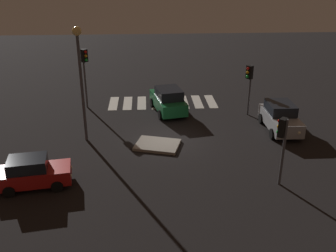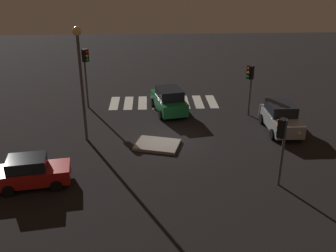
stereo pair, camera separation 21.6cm
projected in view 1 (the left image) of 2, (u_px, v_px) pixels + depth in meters
The scene contains 10 objects.
ground_plane at pixel (168, 140), 24.85m from camera, with size 80.00×80.00×0.00m, color black.
traffic_island at pixel (157, 145), 24.00m from camera, with size 3.12×2.67×0.18m.
car_red at pixel (32, 173), 19.43m from camera, with size 3.91×2.20×1.63m.
car_silver at pixel (280, 117), 26.02m from camera, with size 2.09×4.38×1.89m.
car_green at pixel (168, 100), 29.14m from camera, with size 2.76×4.70×1.95m.
traffic_light_south at pixel (249, 78), 27.79m from camera, with size 0.53×0.54×3.82m.
traffic_light_west at pixel (282, 135), 18.93m from camera, with size 0.54×0.54×3.65m.
traffic_light_east at pixel (85, 64), 28.96m from camera, with size 0.54×0.53×4.68m.
street_lamp at pixel (80, 65), 22.90m from camera, with size 0.56×0.56×7.26m.
crosswalk_near at pixel (163, 102), 31.48m from camera, with size 8.75×3.20×0.02m.
Camera 1 is at (1.37, 22.42, 10.67)m, focal length 40.82 mm.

